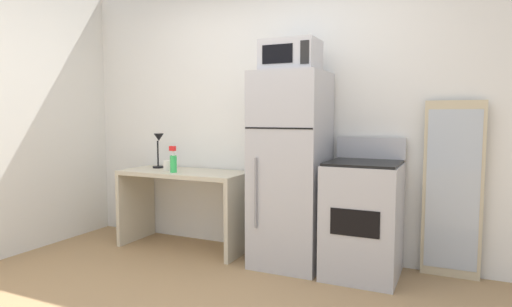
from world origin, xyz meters
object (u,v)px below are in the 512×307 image
object	(u,v)px
spray_bottle	(173,162)
refrigerator	(291,170)
coffee_mug	(167,165)
leaning_mirror	(452,190)
desk	(185,193)
desk_lamp	(159,145)
oven_range	(363,218)
microwave	(291,56)

from	to	relation	value
spray_bottle	refrigerator	distance (m)	1.13
coffee_mug	leaning_mirror	bearing A→B (deg)	5.71
refrigerator	desk	bearing A→B (deg)	178.96
desk_lamp	coffee_mug	distance (m)	0.28
oven_range	desk	bearing A→B (deg)	179.21
spray_bottle	microwave	xyz separation A→B (m)	(1.13, 0.10, 0.92)
refrigerator	leaning_mirror	bearing A→B (deg)	11.31
refrigerator	oven_range	size ratio (longest dim) A/B	1.49
desk	spray_bottle	world-z (taller)	spray_bottle
desk_lamp	oven_range	size ratio (longest dim) A/B	0.32
coffee_mug	leaning_mirror	world-z (taller)	leaning_mirror
refrigerator	microwave	size ratio (longest dim) A/B	3.57
leaning_mirror	coffee_mug	bearing A→B (deg)	-174.29
coffee_mug	desk	bearing A→B (deg)	7.01
coffee_mug	oven_range	bearing A→B (deg)	-0.03
desk_lamp	microwave	size ratio (longest dim) A/B	0.77
coffee_mug	refrigerator	size ratio (longest dim) A/B	0.06
microwave	leaning_mirror	distance (m)	1.68
refrigerator	leaning_mirror	world-z (taller)	refrigerator
oven_range	leaning_mirror	bearing A→B (deg)	21.68
oven_range	leaning_mirror	size ratio (longest dim) A/B	0.79
microwave	spray_bottle	bearing A→B (deg)	-175.16
refrigerator	coffee_mug	bearing A→B (deg)	-179.89
desk	leaning_mirror	distance (m)	2.37
desk	desk_lamp	bearing A→B (deg)	168.07
desk_lamp	spray_bottle	bearing A→B (deg)	-32.69
desk	microwave	size ratio (longest dim) A/B	2.70
coffee_mug	microwave	world-z (taller)	microwave
coffee_mug	oven_range	distance (m)	1.93
spray_bottle	leaning_mirror	bearing A→B (deg)	8.78
microwave	leaning_mirror	size ratio (longest dim) A/B	0.33
leaning_mirror	desk	bearing A→B (deg)	-174.39
spray_bottle	leaning_mirror	world-z (taller)	leaning_mirror
spray_bottle	coffee_mug	xyz separation A→B (m)	(-0.15, 0.11, -0.05)
spray_bottle	leaning_mirror	size ratio (longest dim) A/B	0.18
refrigerator	leaning_mirror	distance (m)	1.29
oven_range	leaning_mirror	distance (m)	0.73
desk	microwave	distance (m)	1.66
microwave	oven_range	world-z (taller)	microwave
coffee_mug	oven_range	world-z (taller)	oven_range
microwave	desk	bearing A→B (deg)	177.85
oven_range	spray_bottle	bearing A→B (deg)	-176.29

